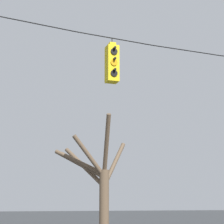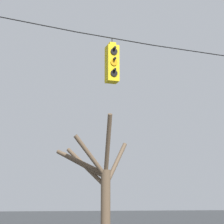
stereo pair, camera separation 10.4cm
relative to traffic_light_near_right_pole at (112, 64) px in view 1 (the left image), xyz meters
The scene contains 2 objects.
traffic_light_near_right_pole is the anchor object (origin of this frame).
bare_tree 8.49m from the traffic_light_near_right_pole, 75.39° to the left, with size 3.39×3.72×5.73m.
Camera 1 is at (-8.75, -10.94, 1.91)m, focal length 70.00 mm.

